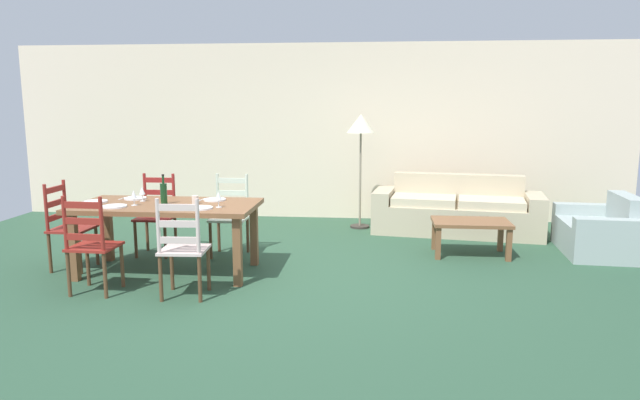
# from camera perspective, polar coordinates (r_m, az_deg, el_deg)

# --- Properties ---
(ground_plane) EXTENTS (9.60, 9.60, 0.02)m
(ground_plane) POSITION_cam_1_polar(r_m,az_deg,el_deg) (6.01, -3.66, -7.90)
(ground_plane) COLOR #2A4C36
(wall_far) EXTENTS (9.60, 0.16, 2.70)m
(wall_far) POSITION_cam_1_polar(r_m,az_deg,el_deg) (9.01, -0.28, 6.81)
(wall_far) COLOR beige
(wall_far) RESTS_ON ground_plane
(dining_table) EXTENTS (1.90, 0.96, 0.75)m
(dining_table) POSITION_cam_1_polar(r_m,az_deg,el_deg) (6.26, -15.02, -1.14)
(dining_table) COLOR brown
(dining_table) RESTS_ON ground_plane
(dining_chair_near_left) EXTENTS (0.43, 0.41, 0.96)m
(dining_chair_near_left) POSITION_cam_1_polar(r_m,az_deg,el_deg) (5.82, -21.83, -4.17)
(dining_chair_near_left) COLOR maroon
(dining_chair_near_left) RESTS_ON ground_plane
(dining_chair_near_right) EXTENTS (0.44, 0.42, 0.96)m
(dining_chair_near_right) POSITION_cam_1_polar(r_m,az_deg,el_deg) (5.44, -13.53, -4.68)
(dining_chair_near_right) COLOR beige
(dining_chair_near_right) RESTS_ON ground_plane
(dining_chair_far_left) EXTENTS (0.42, 0.40, 0.96)m
(dining_chair_far_left) POSITION_cam_1_polar(r_m,az_deg,el_deg) (7.12, -15.97, -1.41)
(dining_chair_far_left) COLOR maroon
(dining_chair_far_left) RESTS_ON ground_plane
(dining_chair_far_right) EXTENTS (0.42, 0.40, 0.96)m
(dining_chair_far_right) POSITION_cam_1_polar(r_m,az_deg,el_deg) (6.89, -8.95, -1.52)
(dining_chair_far_right) COLOR silver
(dining_chair_far_right) RESTS_ON ground_plane
(dining_chair_head_west) EXTENTS (0.40, 0.42, 0.96)m
(dining_chair_head_west) POSITION_cam_1_polar(r_m,az_deg,el_deg) (6.80, -23.87, -2.39)
(dining_chair_head_west) COLOR maroon
(dining_chair_head_west) RESTS_ON ground_plane
(dinner_plate_near_left) EXTENTS (0.24, 0.24, 0.02)m
(dinner_plate_near_left) POSITION_cam_1_polar(r_m,az_deg,el_deg) (6.19, -19.78, -0.60)
(dinner_plate_near_left) COLOR white
(dinner_plate_near_left) RESTS_ON dining_table
(fork_near_left) EXTENTS (0.03, 0.17, 0.01)m
(fork_near_left) POSITION_cam_1_polar(r_m,az_deg,el_deg) (6.26, -21.01, -0.62)
(fork_near_left) COLOR silver
(fork_near_left) RESTS_ON dining_table
(dinner_plate_near_right) EXTENTS (0.24, 0.24, 0.02)m
(dinner_plate_near_right) POSITION_cam_1_polar(r_m,az_deg,el_deg) (5.86, -11.81, -0.78)
(dinner_plate_near_right) COLOR white
(dinner_plate_near_right) RESTS_ON dining_table
(fork_near_right) EXTENTS (0.03, 0.17, 0.01)m
(fork_near_right) POSITION_cam_1_polar(r_m,az_deg,el_deg) (5.91, -13.20, -0.81)
(fork_near_right) COLOR silver
(fork_near_right) RESTS_ON dining_table
(dinner_plate_far_left) EXTENTS (0.24, 0.24, 0.02)m
(dinner_plate_far_left) POSITION_cam_1_polar(r_m,az_deg,el_deg) (6.64, -17.93, 0.17)
(dinner_plate_far_left) COLOR white
(dinner_plate_far_left) RESTS_ON dining_table
(fork_far_left) EXTENTS (0.02, 0.17, 0.01)m
(fork_far_left) POSITION_cam_1_polar(r_m,az_deg,el_deg) (6.70, -19.10, 0.14)
(fork_far_left) COLOR silver
(fork_far_left) RESTS_ON dining_table
(dinner_plate_far_right) EXTENTS (0.24, 0.24, 0.02)m
(dinner_plate_far_right) POSITION_cam_1_polar(r_m,az_deg,el_deg) (6.33, -10.45, 0.04)
(dinner_plate_far_right) COLOR white
(dinner_plate_far_right) RESTS_ON dining_table
(fork_far_right) EXTENTS (0.03, 0.17, 0.01)m
(fork_far_right) POSITION_cam_1_polar(r_m,az_deg,el_deg) (6.37, -11.74, 0.01)
(fork_far_right) COLOR silver
(fork_far_right) RESTS_ON dining_table
(dinner_plate_head_west) EXTENTS (0.24, 0.24, 0.02)m
(dinner_plate_head_west) POSITION_cam_1_polar(r_m,az_deg,el_deg) (6.56, -21.44, -0.15)
(dinner_plate_head_west) COLOR white
(dinner_plate_head_west) RESTS_ON dining_table
(fork_head_west) EXTENTS (0.02, 0.17, 0.01)m
(fork_head_west) POSITION_cam_1_polar(r_m,az_deg,el_deg) (6.63, -22.59, -0.17)
(fork_head_west) COLOR silver
(fork_head_west) RESTS_ON dining_table
(wine_bottle) EXTENTS (0.07, 0.07, 0.32)m
(wine_bottle) POSITION_cam_1_polar(r_m,az_deg,el_deg) (6.20, -15.32, 0.67)
(wine_bottle) COLOR #143819
(wine_bottle) RESTS_ON dining_table
(wine_glass_near_left) EXTENTS (0.06, 0.06, 0.16)m
(wine_glass_near_left) POSITION_cam_1_polar(r_m,az_deg,el_deg) (6.21, -18.08, 0.48)
(wine_glass_near_left) COLOR white
(wine_glass_near_left) RESTS_ON dining_table
(wine_glass_near_right) EXTENTS (0.06, 0.06, 0.16)m
(wine_glass_near_right) POSITION_cam_1_polar(r_m,az_deg,el_deg) (5.89, -10.09, 0.33)
(wine_glass_near_right) COLOR white
(wine_glass_near_right) RESTS_ON dining_table
(wine_glass_far_left) EXTENTS (0.06, 0.06, 0.16)m
(wine_glass_far_left) POSITION_cam_1_polar(r_m,az_deg,el_deg) (6.45, -17.31, 0.85)
(wine_glass_far_left) COLOR white
(wine_glass_far_left) RESTS_ON dining_table
(coffee_cup_primary) EXTENTS (0.07, 0.07, 0.09)m
(coffee_cup_primary) POSITION_cam_1_polar(r_m,az_deg,el_deg) (6.14, -12.34, 0.02)
(coffee_cup_primary) COLOR beige
(coffee_cup_primary) RESTS_ON dining_table
(couch) EXTENTS (2.37, 1.12, 0.80)m
(couch) POSITION_cam_1_polar(r_m,az_deg,el_deg) (8.22, 13.48, -1.17)
(couch) COLOR #BDAE8E
(couch) RESTS_ON ground_plane
(coffee_table) EXTENTS (0.90, 0.56, 0.42)m
(coffee_table) POSITION_cam_1_polar(r_m,az_deg,el_deg) (7.03, 14.80, -2.52)
(coffee_table) COLOR brown
(coffee_table) RESTS_ON ground_plane
(armchair_upholstered) EXTENTS (0.87, 1.21, 0.72)m
(armchair_upholstered) POSITION_cam_1_polar(r_m,az_deg,el_deg) (7.70, 26.39, -2.98)
(armchair_upholstered) COLOR #9CAAA7
(armchair_upholstered) RESTS_ON ground_plane
(standing_lamp) EXTENTS (0.40, 0.40, 1.64)m
(standing_lamp) POSITION_cam_1_polar(r_m,az_deg,el_deg) (8.20, 4.09, 6.93)
(standing_lamp) COLOR #332D28
(standing_lamp) RESTS_ON ground_plane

